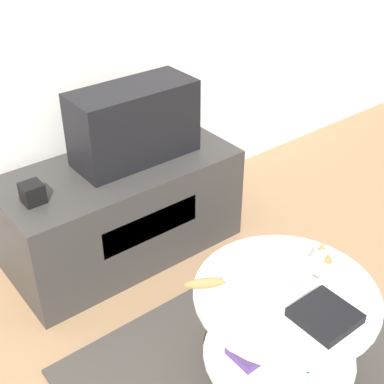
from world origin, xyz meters
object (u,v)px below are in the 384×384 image
at_px(tv, 134,123).
at_px(cat, 276,269).
at_px(speaker, 32,193).
at_px(dvd_box, 325,315).

distance_m(tv, cat, 1.14).
relative_size(tv, cat, 1.17).
distance_m(speaker, cat, 1.19).
xyz_separation_m(speaker, dvd_box, (0.55, -1.32, -0.09)).
bearing_deg(tv, cat, -93.71).
bearing_deg(tv, speaker, -173.82).
height_order(tv, dvd_box, tv).
height_order(dvd_box, cat, cat).
xyz_separation_m(speaker, cat, (0.55, -1.05, -0.05)).
distance_m(tv, dvd_box, 1.41).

